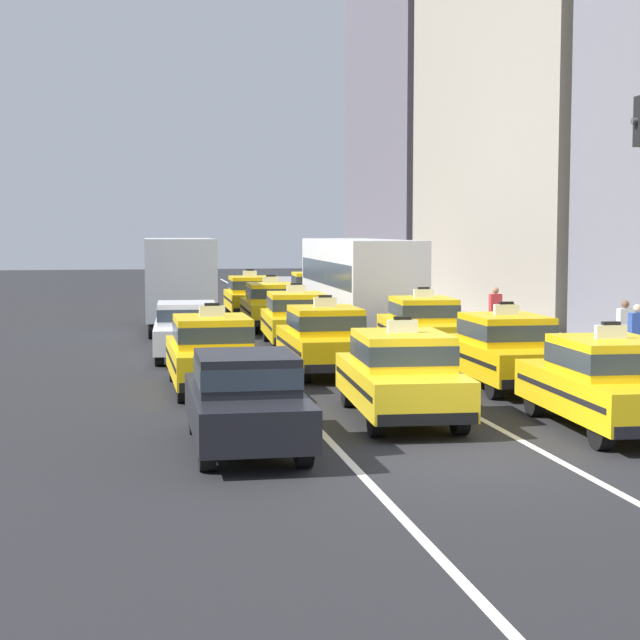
# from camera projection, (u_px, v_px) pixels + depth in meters

# --- Properties ---
(ground_plane) EXTENTS (160.00, 160.00, 0.00)m
(ground_plane) POSITION_uv_depth(u_px,v_px,m) (451.00, 459.00, 15.97)
(ground_plane) COLOR #232326
(lane_stripe_left_center) EXTENTS (0.14, 80.00, 0.01)m
(lane_stripe_left_center) POSITION_uv_depth(u_px,v_px,m) (228.00, 334.00, 35.27)
(lane_stripe_left_center) COLOR silver
(lane_stripe_left_center) RESTS_ON ground
(lane_stripe_center_right) EXTENTS (0.14, 80.00, 0.01)m
(lane_stripe_center_right) POSITION_uv_depth(u_px,v_px,m) (320.00, 332.00, 35.85)
(lane_stripe_center_right) COLOR silver
(lane_stripe_center_right) RESTS_ON ground
(sidewalk_curb) EXTENTS (4.00, 90.00, 0.15)m
(sidewalk_curb) POSITION_uv_depth(u_px,v_px,m) (525.00, 342.00, 31.96)
(sidewalk_curb) COLOR gray
(sidewalk_curb) RESTS_ON ground
(building_facade_row) EXTENTS (6.00, 58.11, 24.44)m
(building_facade_row) POSITION_uv_depth(u_px,v_px,m) (587.00, 23.00, 38.66)
(building_facade_row) COLOR slate
(building_facade_row) RESTS_ON ground
(sedan_left_nearest) EXTENTS (1.79, 4.31, 1.58)m
(sedan_left_nearest) POSITION_uv_depth(u_px,v_px,m) (246.00, 398.00, 16.59)
(sedan_left_nearest) COLOR black
(sedan_left_nearest) RESTS_ON ground
(taxi_left_second) EXTENTS (1.87, 4.58, 1.96)m
(taxi_left_second) POSITION_uv_depth(u_px,v_px,m) (212.00, 351.00, 22.70)
(taxi_left_second) COLOR black
(taxi_left_second) RESTS_ON ground
(sedan_left_third) EXTENTS (1.96, 4.38, 1.58)m
(sedan_left_third) POSITION_uv_depth(u_px,v_px,m) (187.00, 329.00, 28.30)
(sedan_left_third) COLOR black
(sedan_left_third) RESTS_ON ground
(box_truck_left_fourth) EXTENTS (2.39, 7.00, 3.27)m
(box_truck_left_fourth) POSITION_uv_depth(u_px,v_px,m) (179.00, 281.00, 35.98)
(box_truck_left_fourth) COLOR black
(box_truck_left_fourth) RESTS_ON ground
(taxi_center_nearest) EXTENTS (2.04, 4.65, 1.96)m
(taxi_center_nearest) POSITION_uv_depth(u_px,v_px,m) (401.00, 374.00, 19.17)
(taxi_center_nearest) COLOR black
(taxi_center_nearest) RESTS_ON ground
(taxi_center_second) EXTENTS (1.85, 4.57, 1.96)m
(taxi_center_second) POSITION_uv_depth(u_px,v_px,m) (324.00, 338.00, 25.46)
(taxi_center_second) COLOR black
(taxi_center_second) RESTS_ON ground
(taxi_center_third) EXTENTS (2.02, 4.64, 1.96)m
(taxi_center_third) POSITION_uv_depth(u_px,v_px,m) (296.00, 318.00, 31.32)
(taxi_center_third) COLOR black
(taxi_center_third) RESTS_ON ground
(taxi_center_fourth) EXTENTS (1.90, 4.59, 1.96)m
(taxi_center_fourth) POSITION_uv_depth(u_px,v_px,m) (271.00, 305.00, 36.85)
(taxi_center_fourth) COLOR black
(taxi_center_fourth) RESTS_ON ground
(taxi_center_fifth) EXTENTS (1.87, 4.58, 1.96)m
(taxi_center_fifth) POSITION_uv_depth(u_px,v_px,m) (250.00, 295.00, 42.27)
(taxi_center_fifth) COLOR black
(taxi_center_fifth) RESTS_ON ground
(taxi_right_nearest) EXTENTS (1.97, 4.62, 1.96)m
(taxi_right_nearest) POSITION_uv_depth(u_px,v_px,m) (607.00, 382.00, 18.13)
(taxi_right_nearest) COLOR black
(taxi_right_nearest) RESTS_ON ground
(taxi_right_second) EXTENTS (1.85, 4.57, 1.96)m
(taxi_right_second) POSITION_uv_depth(u_px,v_px,m) (504.00, 349.00, 23.14)
(taxi_right_second) COLOR black
(taxi_right_second) RESTS_ON ground
(taxi_right_third) EXTENTS (2.07, 4.66, 1.96)m
(taxi_right_third) POSITION_uv_depth(u_px,v_px,m) (422.00, 325.00, 29.05)
(taxi_right_third) COLOR black
(taxi_right_third) RESTS_ON ground
(bus_right_fourth) EXTENTS (2.78, 11.26, 3.22)m
(bus_right_fourth) POSITION_uv_depth(u_px,v_px,m) (358.00, 278.00, 37.59)
(bus_right_fourth) COLOR black
(bus_right_fourth) RESTS_ON ground
(taxi_right_fifth) EXTENTS (2.01, 4.63, 1.96)m
(taxi_right_fifth) POSITION_uv_depth(u_px,v_px,m) (311.00, 290.00, 46.31)
(taxi_right_fifth) COLOR black
(taxi_right_fifth) RESTS_ON ground
(pedestrian_near_crosswalk) EXTENTS (0.36, 0.24, 1.66)m
(pedestrian_near_crosswalk) POSITION_uv_depth(u_px,v_px,m) (495.00, 314.00, 31.57)
(pedestrian_near_crosswalk) COLOR #473828
(pedestrian_near_crosswalk) RESTS_ON sidewalk_curb
(pedestrian_mid_block) EXTENTS (0.47, 0.24, 1.65)m
(pedestrian_mid_block) POSITION_uv_depth(u_px,v_px,m) (637.00, 338.00, 24.53)
(pedestrian_mid_block) COLOR #473828
(pedestrian_mid_block) RESTS_ON sidewalk_curb
(pedestrian_trailing) EXTENTS (0.36, 0.24, 1.65)m
(pedestrian_trailing) POSITION_uv_depth(u_px,v_px,m) (625.00, 333.00, 25.81)
(pedestrian_trailing) COLOR #473828
(pedestrian_trailing) RESTS_ON sidewalk_curb
(fire_hydrant) EXTENTS (0.36, 0.22, 0.73)m
(fire_hydrant) POSITION_uv_depth(u_px,v_px,m) (628.00, 370.00, 22.19)
(fire_hydrant) COLOR red
(fire_hydrant) RESTS_ON sidewalk_curb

